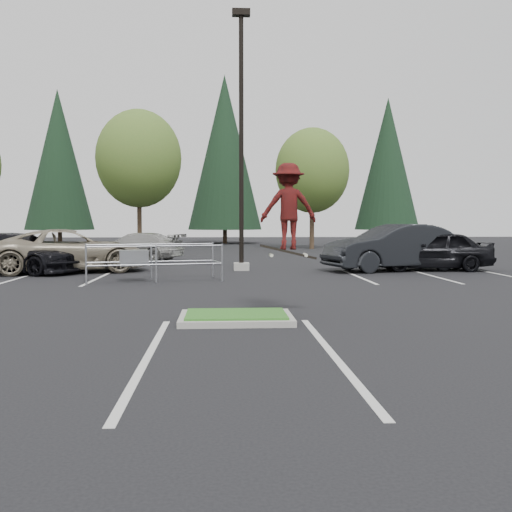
{
  "coord_description": "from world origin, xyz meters",
  "views": [
    {
      "loc": [
        -0.27,
        -11.62,
        1.97
      ],
      "look_at": [
        0.48,
        1.5,
        1.19
      ],
      "focal_mm": 42.0,
      "sensor_mm": 36.0,
      "label": 1
    }
  ],
  "objects": [
    {
      "name": "grass_median",
      "position": [
        0.0,
        0.0,
        0.08
      ],
      "size": [
        2.2,
        1.6,
        0.16
      ],
      "color": "gray",
      "rests_on": "ground"
    },
    {
      "name": "car_l_black",
      "position": [
        -8.0,
        11.28,
        0.75
      ],
      "size": [
        5.6,
        4.09,
        1.51
      ],
      "primitive_type": "imported",
      "rotation": [
        0.0,
        0.0,
        1.14
      ],
      "color": "black",
      "rests_on": "ground"
    },
    {
      "name": "light_pole",
      "position": [
        0.5,
        12.0,
        4.56
      ],
      "size": [
        0.7,
        0.6,
        10.12
      ],
      "color": "gray",
      "rests_on": "ground"
    },
    {
      "name": "conif_b",
      "position": [
        0.0,
        40.5,
        7.85
      ],
      "size": [
        6.38,
        6.38,
        14.5
      ],
      "color": "#38281C",
      "rests_on": "ground"
    },
    {
      "name": "decid_c",
      "position": [
        5.99,
        29.83,
        5.25
      ],
      "size": [
        5.12,
        5.12,
        8.38
      ],
      "color": "#38281C",
      "rests_on": "ground"
    },
    {
      "name": "stall_lines",
      "position": [
        -1.35,
        6.02,
        0.0
      ],
      "size": [
        22.62,
        17.6,
        0.01
      ],
      "color": "silver",
      "rests_on": "ground"
    },
    {
      "name": "conif_c",
      "position": [
        14.0,
        39.5,
        6.85
      ],
      "size": [
        5.5,
        5.5,
        12.5
      ],
      "color": "#38281C",
      "rests_on": "ground"
    },
    {
      "name": "skateboarder",
      "position": [
        1.13,
        1.0,
        2.25
      ],
      "size": [
        1.2,
        0.72,
        2.04
      ],
      "rotation": [
        0.0,
        0.0,
        3.17
      ],
      "color": "black",
      "rests_on": "ground"
    },
    {
      "name": "car_far_silver",
      "position": [
        -4.42,
        18.0,
        0.69
      ],
      "size": [
        5.1,
        3.36,
        1.37
      ],
      "primitive_type": "imported",
      "rotation": [
        0.0,
        0.0,
        4.38
      ],
      "color": "#AAAAA4",
      "rests_on": "ground"
    },
    {
      "name": "cart_corral",
      "position": [
        -2.98,
        7.89,
        0.77
      ],
      "size": [
        4.53,
        2.43,
        1.22
      ],
      "rotation": [
        0.0,
        0.0,
        0.22
      ],
      "color": "#92949A",
      "rests_on": "ground"
    },
    {
      "name": "car_r_charc",
      "position": [
        6.5,
        11.5,
        0.91
      ],
      "size": [
        5.86,
        3.3,
        1.83
      ],
      "primitive_type": "imported",
      "rotation": [
        0.0,
        0.0,
        4.97
      ],
      "color": "black",
      "rests_on": "ground"
    },
    {
      "name": "conif_a",
      "position": [
        -14.0,
        40.0,
        7.1
      ],
      "size": [
        5.72,
        5.72,
        13.0
      ],
      "color": "#38281C",
      "rests_on": "ground"
    },
    {
      "name": "decid_b",
      "position": [
        -6.01,
        30.53,
        6.04
      ],
      "size": [
        5.89,
        5.89,
        9.64
      ],
      "color": "#38281C",
      "rests_on": "ground"
    },
    {
      "name": "car_l_tan",
      "position": [
        -6.14,
        11.5,
        0.82
      ],
      "size": [
        6.45,
        4.32,
        1.64
      ],
      "primitive_type": "imported",
      "rotation": [
        0.0,
        0.0,
        1.86
      ],
      "color": "gray",
      "rests_on": "ground"
    },
    {
      "name": "ground",
      "position": [
        0.0,
        0.0,
        0.0
      ],
      "size": [
        120.0,
        120.0,
        0.0
      ],
      "primitive_type": "plane",
      "color": "black",
      "rests_on": "ground"
    },
    {
      "name": "car_r_black",
      "position": [
        8.0,
        11.5,
        0.79
      ],
      "size": [
        4.71,
        2.06,
        1.58
      ],
      "primitive_type": "imported",
      "rotation": [
        0.0,
        0.0,
        4.67
      ],
      "color": "black",
      "rests_on": "ground"
    }
  ]
}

